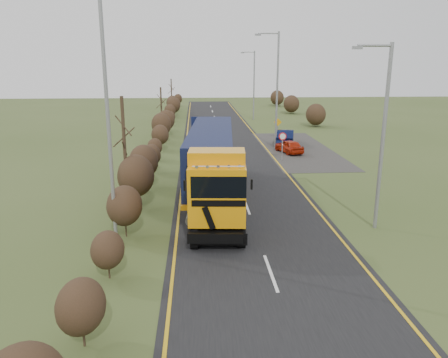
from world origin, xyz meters
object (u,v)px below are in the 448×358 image
car_red_hatchback (289,146)px  speed_sign (282,141)px  streetlight_near (382,131)px  car_blue_sedan (285,137)px  lorry (212,161)px

car_red_hatchback → speed_sign: (-1.19, -2.89, 1.00)m
streetlight_near → car_blue_sedan: bearing=89.6°
streetlight_near → speed_sign: streetlight_near is taller
lorry → speed_sign: lorry is taller
car_blue_sedan → lorry: bearing=79.2°
car_red_hatchback → streetlight_near: 18.39m
lorry → speed_sign: (6.06, 10.25, -0.72)m
car_blue_sedan → speed_sign: speed_sign is taller
streetlight_near → car_red_hatchback: bearing=91.0°
car_blue_sedan → speed_sign: 7.08m
car_red_hatchback → streetlight_near: streetlight_near is taller
car_blue_sedan → streetlight_near: 22.22m
car_red_hatchback → streetlight_near: (0.30, -17.92, 4.12)m
lorry → car_blue_sedan: 18.81m
lorry → streetlight_near: size_ratio=1.72×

